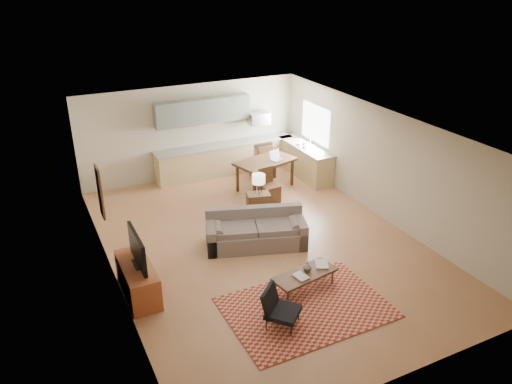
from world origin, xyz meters
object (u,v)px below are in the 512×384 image
sofa (256,230)px  dining_table (265,174)px  armchair (283,309)px  coffee_table (304,282)px  console_table (259,206)px  tv_credenza (138,280)px

sofa → dining_table: (1.60, 2.69, 0.02)m
armchair → coffee_table: bearing=-2.8°
armchair → console_table: armchair is taller
tv_credenza → dining_table: bearing=37.2°
sofa → console_table: sofa is taller
sofa → coffee_table: 1.94m
armchair → tv_credenza: (-2.02, 2.00, -0.03)m
sofa → console_table: 1.35m
tv_credenza → console_table: size_ratio=2.18×
tv_credenza → dining_table: dining_table is taller
dining_table → armchair: bearing=-129.9°
console_table → armchair: bearing=-95.8°
tv_credenza → coffee_table: bearing=-23.8°
armchair → console_table: (1.43, 3.83, -0.03)m
armchair → console_table: bearing=27.1°
coffee_table → console_table: console_table is taller
coffee_table → console_table: 3.16m
sofa → armchair: (-0.78, -2.65, -0.04)m
sofa → dining_table: 3.13m
sofa → coffee_table: (0.10, -1.93, -0.20)m
coffee_table → console_table: bearing=70.0°
sofa → armchair: 2.77m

